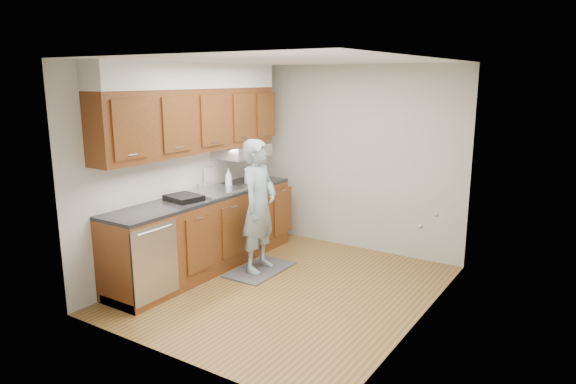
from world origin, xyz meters
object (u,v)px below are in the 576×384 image
object	(u,v)px
soap_bottle_a	(229,177)
dish_rack	(184,198)
soap_bottle_c	(259,175)
soap_bottle_b	(249,176)
person	(259,197)

from	to	relation	value
soap_bottle_a	dish_rack	distance (m)	0.91
soap_bottle_a	soap_bottle_c	distance (m)	0.46
soap_bottle_a	soap_bottle_b	size ratio (longest dim) A/B	1.15
soap_bottle_a	soap_bottle_c	world-z (taller)	soap_bottle_a
person	soap_bottle_b	xyz separation A→B (m)	(-0.54, 0.53, 0.12)
person	soap_bottle_c	bearing A→B (deg)	28.73
soap_bottle_b	soap_bottle_c	distance (m)	0.16
person	soap_bottle_c	world-z (taller)	person
soap_bottle_c	person	bearing A→B (deg)	-54.69
dish_rack	person	bearing A→B (deg)	56.35
person	dish_rack	world-z (taller)	person
soap_bottle_c	dish_rack	size ratio (longest dim) A/B	0.49
soap_bottle_b	person	bearing A→B (deg)	-44.56
soap_bottle_c	dish_rack	world-z (taller)	soap_bottle_c
person	soap_bottle_b	size ratio (longest dim) A/B	8.79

